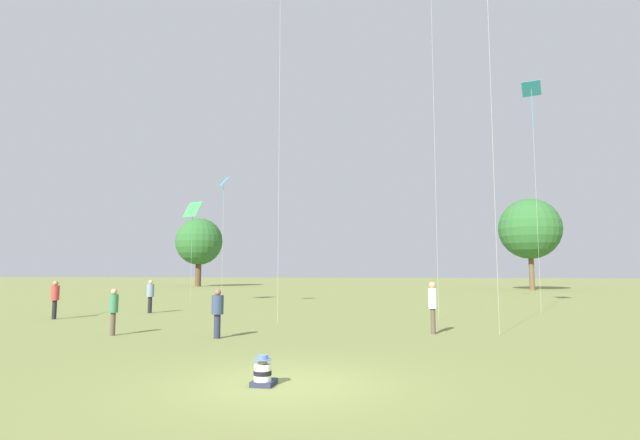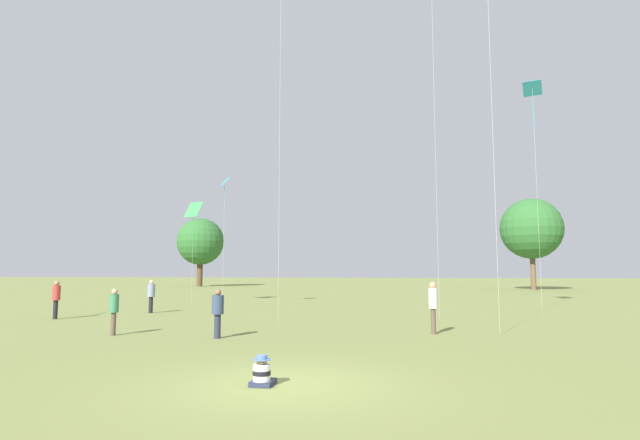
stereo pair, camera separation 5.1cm
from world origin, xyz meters
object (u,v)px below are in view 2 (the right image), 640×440
(person_standing_2, at_px, (218,309))
(kite_4, at_px, (225,186))
(person_standing_0, at_px, (433,302))
(distant_tree_0, at_px, (200,242))
(person_standing_4, at_px, (56,296))
(distant_tree_1, at_px, (531,229))
(person_standing_1, at_px, (151,293))
(kite_6, at_px, (194,211))
(person_standing_3, at_px, (114,307))
(kite_1, at_px, (533,97))
(seated_toddler, at_px, (262,373))

(person_standing_2, distance_m, kite_4, 16.34)
(person_standing_0, relative_size, distant_tree_0, 0.19)
(person_standing_4, distance_m, distant_tree_1, 50.78)
(person_standing_1, height_order, kite_6, kite_6)
(person_standing_3, height_order, kite_1, kite_1)
(person_standing_2, distance_m, person_standing_4, 10.94)
(kite_1, bearing_deg, person_standing_0, 119.51)
(person_standing_3, bearing_deg, person_standing_1, -51.12)
(kite_4, height_order, distant_tree_0, distant_tree_0)
(kite_1, xyz_separation_m, distant_tree_1, (8.03, 33.54, -4.38))
(person_standing_4, relative_size, kite_6, 0.25)
(person_standing_4, distance_m, kite_4, 12.08)
(person_standing_2, distance_m, kite_6, 19.50)
(person_standing_0, bearing_deg, seated_toddler, 179.09)
(person_standing_2, distance_m, distant_tree_0, 56.51)
(person_standing_4, height_order, kite_6, kite_6)
(person_standing_4, relative_size, kite_1, 0.14)
(person_standing_1, bearing_deg, seated_toddler, -24.71)
(seated_toddler, bearing_deg, person_standing_1, 126.31)
(seated_toddler, distance_m, person_standing_4, 17.30)
(kite_1, height_order, distant_tree_0, kite_1)
(seated_toddler, distance_m, kite_6, 26.58)
(person_standing_4, bearing_deg, kite_6, 117.26)
(kite_1, xyz_separation_m, kite_4, (-18.09, 2.66, -3.89))
(seated_toddler, bearing_deg, kite_1, 63.28)
(kite_4, relative_size, distant_tree_1, 0.77)
(person_standing_3, bearing_deg, kite_1, -127.56)
(person_standing_2, bearing_deg, distant_tree_0, 106.84)
(person_standing_3, distance_m, person_standing_4, 7.70)
(kite_1, height_order, distant_tree_1, kite_1)
(seated_toddler, distance_m, kite_1, 23.19)
(person_standing_2, bearing_deg, distant_tree_1, 58.51)
(seated_toddler, height_order, person_standing_1, person_standing_1)
(person_standing_1, relative_size, distant_tree_0, 0.18)
(person_standing_2, relative_size, kite_6, 0.23)
(kite_1, bearing_deg, kite_6, 48.53)
(person_standing_3, distance_m, distant_tree_0, 55.01)
(person_standing_1, relative_size, kite_6, 0.25)
(person_standing_0, relative_size, person_standing_1, 1.05)
(person_standing_2, bearing_deg, kite_6, 109.67)
(person_standing_1, bearing_deg, person_standing_2, -20.50)
(kite_6, bearing_deg, person_standing_3, -5.68)
(person_standing_4, height_order, kite_1, kite_1)
(person_standing_0, bearing_deg, distant_tree_1, 4.74)
(person_standing_2, height_order, kite_6, kite_6)
(person_standing_2, relative_size, kite_4, 0.20)
(person_standing_1, distance_m, distant_tree_1, 46.18)
(person_standing_3, bearing_deg, person_standing_0, -150.45)
(person_standing_1, bearing_deg, distant_tree_0, 140.66)
(person_standing_0, height_order, person_standing_1, person_standing_0)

